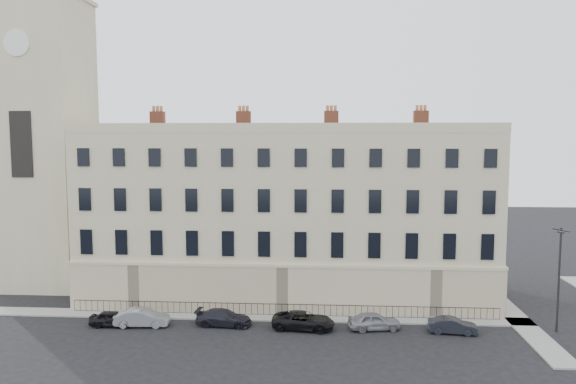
% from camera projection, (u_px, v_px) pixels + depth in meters
% --- Properties ---
extents(ground, '(160.00, 160.00, 0.00)m').
position_uv_depth(ground, '(359.00, 342.00, 40.27)').
color(ground, black).
rests_on(ground, ground).
extents(terrace, '(36.22, 12.22, 17.00)m').
position_uv_depth(terrace, '(288.00, 215.00, 51.80)').
color(terrace, '#C4B892').
rests_on(terrace, ground).
extents(church_tower, '(8.00, 8.13, 44.00)m').
position_uv_depth(church_tower, '(41.00, 95.00, 54.27)').
color(church_tower, '#C4B892').
rests_on(church_tower, ground).
extents(pavement_terrace, '(48.00, 2.00, 0.12)m').
position_uv_depth(pavement_terrace, '(233.00, 316.00, 45.88)').
color(pavement_terrace, gray).
rests_on(pavement_terrace, ground).
extents(pavement_east_return, '(2.00, 24.00, 0.12)m').
position_uv_depth(pavement_east_return, '(508.00, 310.00, 47.36)').
color(pavement_east_return, gray).
rests_on(pavement_east_return, ground).
extents(railings, '(35.00, 0.04, 0.96)m').
position_uv_depth(railings, '(282.00, 310.00, 45.97)').
color(railings, black).
rests_on(railings, ground).
extents(car_a, '(3.51, 1.44, 1.19)m').
position_uv_depth(car_a, '(113.00, 319.00, 43.57)').
color(car_a, black).
rests_on(car_a, ground).
extents(car_b, '(4.27, 1.78, 1.37)m').
position_uv_depth(car_b, '(142.00, 318.00, 43.55)').
color(car_b, gray).
rests_on(car_b, ground).
extents(car_c, '(4.46, 2.05, 1.26)m').
position_uv_depth(car_c, '(224.00, 318.00, 43.73)').
color(car_c, black).
rests_on(car_c, ground).
extents(car_d, '(4.96, 2.63, 1.33)m').
position_uv_depth(car_d, '(303.00, 320.00, 42.95)').
color(car_d, black).
rests_on(car_d, ground).
extents(car_e, '(4.18, 2.24, 1.35)m').
position_uv_depth(car_e, '(374.00, 321.00, 42.80)').
color(car_e, gray).
rests_on(car_e, ground).
extents(car_f, '(3.75, 1.67, 1.19)m').
position_uv_depth(car_f, '(453.00, 326.00, 41.99)').
color(car_f, black).
rests_on(car_f, ground).
extents(streetlamp, '(0.82, 1.63, 7.99)m').
position_uv_depth(streetlamp, '(559.00, 275.00, 41.82)').
color(streetlamp, '#27272B').
rests_on(streetlamp, ground).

